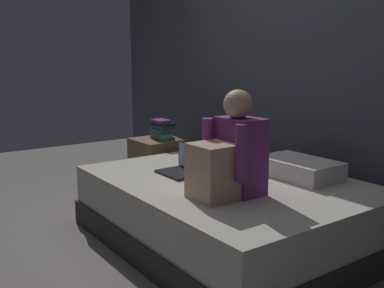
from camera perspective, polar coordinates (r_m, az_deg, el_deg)
name	(u,v)px	position (r m, az deg, el deg)	size (l,w,h in m)	color
ground_plane	(177,242)	(3.33, -1.98, -12.31)	(8.00, 8.00, 0.00)	gray
wall_back	(297,53)	(3.86, 13.21, 11.18)	(5.60, 0.10, 2.70)	#424751
bed	(226,211)	(3.27, 4.40, -8.45)	(2.00, 1.50, 0.47)	#332D2B
nightstand	(158,166)	(4.39, -4.32, -2.83)	(0.44, 0.46, 0.54)	brown
person_sitting	(230,156)	(2.76, 4.81, -1.52)	(0.39, 0.44, 0.66)	#75337A
laptop	(184,166)	(3.31, -1.08, -2.87)	(0.32, 0.23, 0.22)	black
pillow	(299,168)	(3.30, 13.45, -3.01)	(0.56, 0.36, 0.13)	silver
book_stack	(162,129)	(4.31, -3.83, 1.86)	(0.23, 0.17, 0.19)	#387042
clothes_pile	(224,155)	(3.69, 4.14, -1.44)	(0.36, 0.20, 0.12)	#4C6B56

